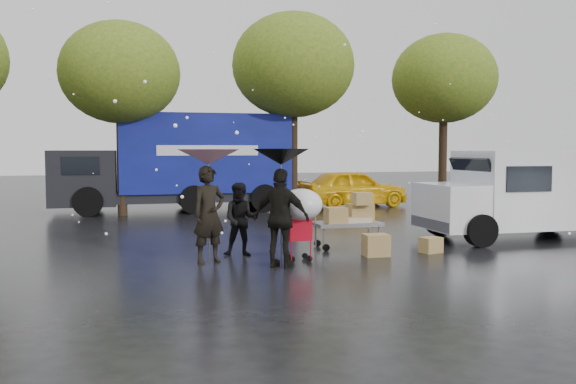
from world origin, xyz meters
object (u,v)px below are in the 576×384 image
object	(u,v)px
white_van	(524,192)
yellow_taxi	(352,188)
person_black	(281,218)
shopping_cart	(301,209)
vendor_cart	(350,216)
person_pink	(209,214)
blue_truck	(181,163)

from	to	relation	value
white_van	yellow_taxi	world-z (taller)	white_van
person_black	white_van	world-z (taller)	white_van
shopping_cart	vendor_cart	bearing A→B (deg)	41.78
person_pink	yellow_taxi	bearing A→B (deg)	34.28
person_black	shopping_cart	xyz separation A→B (m)	(0.50, 0.42, 0.13)
person_black	person_pink	bearing A→B (deg)	0.75
vendor_cart	white_van	xyz separation A→B (m)	(4.74, 0.30, 0.43)
blue_truck	yellow_taxi	size ratio (longest dim) A/B	1.93
yellow_taxi	person_pink	bearing A→B (deg)	138.67
yellow_taxi	person_black	bearing A→B (deg)	145.64
white_van	blue_truck	world-z (taller)	blue_truck
person_black	vendor_cart	world-z (taller)	person_black
vendor_cart	blue_truck	distance (m)	9.93
vendor_cart	yellow_taxi	bearing A→B (deg)	69.06
vendor_cart	person_pink	bearing A→B (deg)	-163.54
shopping_cart	yellow_taxi	size ratio (longest dim) A/B	0.34
person_black	white_van	xyz separation A→B (m)	(6.82, 2.12, 0.22)
person_pink	yellow_taxi	xyz separation A→B (m)	(6.90, 10.30, -0.22)
person_pink	blue_truck	size ratio (longest dim) A/B	0.23
vendor_cart	shopping_cart	world-z (taller)	shopping_cart
shopping_cart	blue_truck	size ratio (longest dim) A/B	0.18
person_black	blue_truck	bearing A→B (deg)	-50.55
white_van	vendor_cart	bearing A→B (deg)	-176.44
person_pink	yellow_taxi	distance (m)	12.40
vendor_cart	white_van	bearing A→B (deg)	3.56
shopping_cart	person_pink	bearing A→B (deg)	166.59
vendor_cart	blue_truck	world-z (taller)	blue_truck
shopping_cart	white_van	distance (m)	6.54
shopping_cart	yellow_taxi	bearing A→B (deg)	64.40
shopping_cart	yellow_taxi	xyz separation A→B (m)	(5.14, 10.72, -0.33)
shopping_cart	white_van	xyz separation A→B (m)	(6.31, 1.70, 0.10)
vendor_cart	yellow_taxi	world-z (taller)	yellow_taxi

